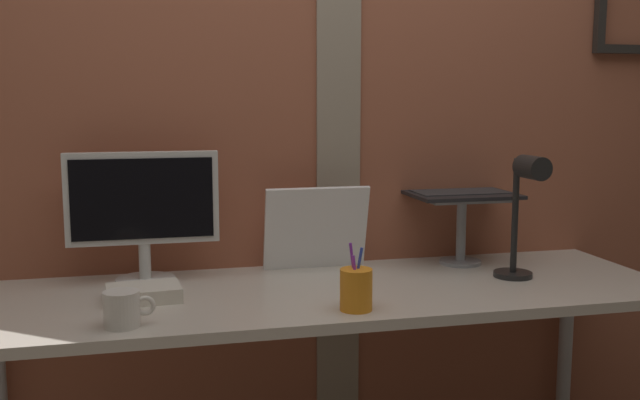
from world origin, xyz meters
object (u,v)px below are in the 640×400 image
desk_lamp (524,203)px  laptop (453,176)px  pen_cup (356,289)px  monitor (143,206)px  whiteboard_panel (316,228)px  coffee_mug (123,309)px

desk_lamp → laptop: bearing=104.0°
desk_lamp → pen_cup: (-0.58, -0.17, -0.18)m
monitor → whiteboard_panel: size_ratio=1.33×
desk_lamp → coffee_mug: bearing=-171.6°
laptop → desk_lamp: bearing=-76.0°
laptop → coffee_mug: 1.23m
pen_cup → coffee_mug: (-0.60, -0.00, -0.01)m
whiteboard_panel → desk_lamp: (0.58, -0.30, 0.10)m
laptop → desk_lamp: laptop is taller
desk_lamp → coffee_mug: size_ratio=3.09×
whiteboard_panel → pen_cup: (-0.00, -0.47, -0.08)m
monitor → pen_cup: size_ratio=2.54×
desk_lamp → pen_cup: 0.63m
whiteboard_panel → desk_lamp: size_ratio=0.87×
laptop → desk_lamp: 0.35m
monitor → coffee_mug: size_ratio=3.59×
pen_cup → monitor: bearing=141.5°
whiteboard_panel → pen_cup: size_ratio=1.91×
whiteboard_panel → pen_cup: 0.48m
monitor → laptop: bearing=4.4°
laptop → coffee_mug: (-1.09, -0.51, -0.25)m
monitor → desk_lamp: bearing=-13.0°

